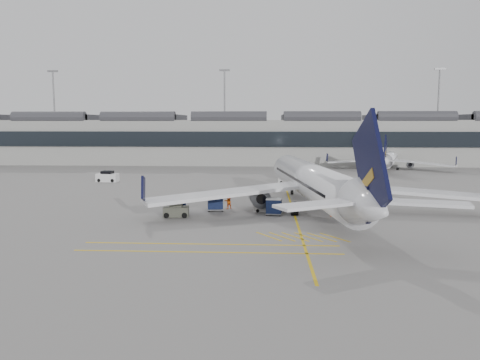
{
  "coord_description": "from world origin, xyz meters",
  "views": [
    {
      "loc": [
        6.59,
        -49.08,
        10.42
      ],
      "look_at": [
        3.83,
        2.93,
        4.0
      ],
      "focal_mm": 35.0,
      "sensor_mm": 36.0,
      "label": 1
    }
  ],
  "objects_px": {
    "airliner_main": "(315,183)",
    "ramp_agent_b": "(228,201)",
    "belt_loader": "(267,207)",
    "ramp_agent_a": "(258,204)",
    "baggage_cart_a": "(274,206)",
    "pushback_tug": "(176,211)"
  },
  "relations": [
    {
      "from": "belt_loader",
      "to": "ramp_agent_b",
      "type": "relative_size",
      "value": 2.2
    },
    {
      "from": "belt_loader",
      "to": "ramp_agent_a",
      "type": "distance_m",
      "value": 1.33
    },
    {
      "from": "belt_loader",
      "to": "baggage_cart_a",
      "type": "xyz_separation_m",
      "value": [
        0.74,
        -2.11,
        0.52
      ]
    },
    {
      "from": "pushback_tug",
      "to": "airliner_main",
      "type": "bearing_deg",
      "value": 9.46
    },
    {
      "from": "airliner_main",
      "to": "belt_loader",
      "type": "bearing_deg",
      "value": 173.25
    },
    {
      "from": "airliner_main",
      "to": "ramp_agent_b",
      "type": "distance_m",
      "value": 10.62
    },
    {
      "from": "baggage_cart_a",
      "to": "pushback_tug",
      "type": "xyz_separation_m",
      "value": [
        -10.87,
        -1.58,
        -0.34
      ]
    },
    {
      "from": "airliner_main",
      "to": "pushback_tug",
      "type": "distance_m",
      "value": 16.31
    },
    {
      "from": "ramp_agent_a",
      "to": "baggage_cart_a",
      "type": "bearing_deg",
      "value": -107.48
    },
    {
      "from": "baggage_cart_a",
      "to": "ramp_agent_a",
      "type": "height_order",
      "value": "baggage_cart_a"
    },
    {
      "from": "belt_loader",
      "to": "baggage_cart_a",
      "type": "relative_size",
      "value": 2.1
    },
    {
      "from": "airliner_main",
      "to": "belt_loader",
      "type": "xyz_separation_m",
      "value": [
        -5.5,
        -0.11,
        -2.9
      ]
    },
    {
      "from": "airliner_main",
      "to": "baggage_cart_a",
      "type": "distance_m",
      "value": 5.76
    },
    {
      "from": "belt_loader",
      "to": "ramp_agent_b",
      "type": "bearing_deg",
      "value": 160.15
    },
    {
      "from": "baggage_cart_a",
      "to": "ramp_agent_b",
      "type": "bearing_deg",
      "value": 155.36
    },
    {
      "from": "baggage_cart_a",
      "to": "pushback_tug",
      "type": "bearing_deg",
      "value": -163.95
    },
    {
      "from": "belt_loader",
      "to": "pushback_tug",
      "type": "xyz_separation_m",
      "value": [
        -10.13,
        -3.69,
        0.19
      ]
    },
    {
      "from": "airliner_main",
      "to": "ramp_agent_b",
      "type": "height_order",
      "value": "airliner_main"
    },
    {
      "from": "ramp_agent_a",
      "to": "ramp_agent_b",
      "type": "height_order",
      "value": "ramp_agent_b"
    },
    {
      "from": "airliner_main",
      "to": "ramp_agent_b",
      "type": "bearing_deg",
      "value": 165.01
    },
    {
      "from": "ramp_agent_a",
      "to": "airliner_main",
      "type": "bearing_deg",
      "value": -55.47
    },
    {
      "from": "baggage_cart_a",
      "to": "belt_loader",
      "type": "bearing_deg",
      "value": 117.11
    }
  ]
}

